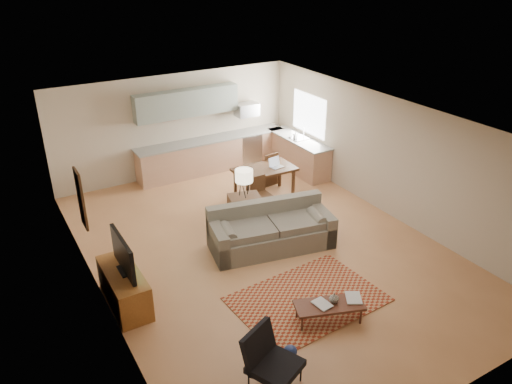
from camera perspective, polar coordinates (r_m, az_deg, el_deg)
room at (r=9.61m, az=0.91°, el=0.40°), size 9.00×9.00×9.00m
kitchen_counter_back at (r=13.74m, az=-4.98°, el=4.32°), size 4.26×0.64×0.92m
kitchen_counter_right at (r=13.75m, az=4.85°, el=4.34°), size 0.64×2.26×0.92m
kitchen_range at (r=14.21m, az=-0.98°, el=5.12°), size 0.62×0.62×0.90m
kitchen_microwave at (r=13.88m, az=-1.06°, el=9.40°), size 0.62×0.40×0.35m
upper_cabinets at (r=13.17m, az=-7.91°, el=10.06°), size 2.80×0.34×0.70m
window_right at (r=13.56m, az=6.07°, el=8.86°), size 0.02×1.40×1.05m
wall_art_left at (r=9.28m, az=-19.34°, el=-0.76°), size 0.06×0.42×1.10m
triptych at (r=13.21m, az=-9.71°, el=9.08°), size 1.70×0.04×0.50m
rug at (r=8.93m, az=5.90°, el=-12.09°), size 2.60×1.88×0.02m
sofa at (r=10.07m, az=1.79°, el=-4.13°), size 2.74×1.60×0.90m
coffee_table at (r=8.44m, az=8.31°, el=-13.45°), size 1.21×0.80×0.34m
book_a at (r=8.23m, az=6.97°, el=-12.90°), size 0.29×0.35×0.03m
book_b at (r=8.49m, az=10.24°, el=-11.82°), size 0.55×0.56×0.03m
vase at (r=8.34m, az=8.91°, el=-11.85°), size 0.23×0.23×0.16m
armchair at (r=7.20m, az=2.22°, el=-18.83°), size 0.97×0.97×0.84m
tv_credenza at (r=8.90m, az=-14.82°, el=-10.54°), size 0.54×1.41×0.65m
tv at (r=8.55m, az=-14.96°, el=-6.93°), size 0.11×1.08×0.65m
console_table at (r=10.80m, az=-1.34°, el=-2.27°), size 0.76×0.60×0.78m
table_lamp at (r=10.49m, az=-1.38°, el=1.09°), size 0.49×0.49×0.62m
dining_table at (r=12.20m, az=0.96°, el=1.11°), size 1.49×0.88×0.75m
dining_chair_near at (r=11.49m, az=0.66°, el=-0.31°), size 0.40×0.42×0.83m
dining_chair_far at (r=12.89m, az=1.24°, el=2.81°), size 0.47×0.49×0.87m
laptop at (r=12.08m, az=2.42°, el=3.36°), size 0.34×0.28×0.24m
soap_bottle at (r=13.52m, az=4.53°, el=6.48°), size 0.12×0.12×0.19m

